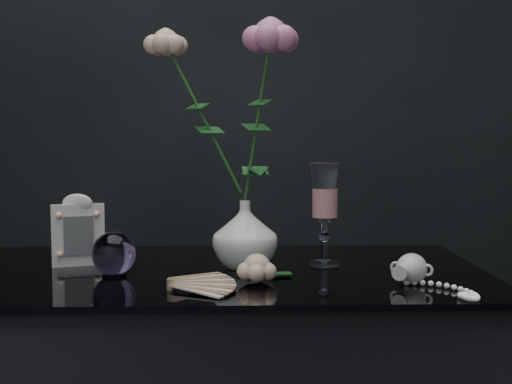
{
  "coord_description": "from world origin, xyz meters",
  "views": [
    {
      "loc": [
        0.03,
        -1.35,
        1.04
      ],
      "look_at": [
        0.07,
        -0.0,
        0.92
      ],
      "focal_mm": 50.0,
      "sensor_mm": 36.0,
      "label": 1
    }
  ],
  "objects_px": {
    "loose_rose": "(257,268)",
    "picture_frame": "(78,230)",
    "wine_glass": "(325,214)",
    "pearl_jar": "(411,267)",
    "vase": "(245,234)",
    "paperweight": "(114,253)"
  },
  "relations": [
    {
      "from": "wine_glass",
      "to": "pearl_jar",
      "type": "bearing_deg",
      "value": -52.08
    },
    {
      "from": "pearl_jar",
      "to": "wine_glass",
      "type": "bearing_deg",
      "value": 155.24
    },
    {
      "from": "loose_rose",
      "to": "pearl_jar",
      "type": "bearing_deg",
      "value": 19.19
    },
    {
      "from": "paperweight",
      "to": "loose_rose",
      "type": "bearing_deg",
      "value": -15.48
    },
    {
      "from": "vase",
      "to": "paperweight",
      "type": "distance_m",
      "value": 0.26
    },
    {
      "from": "loose_rose",
      "to": "picture_frame",
      "type": "bearing_deg",
      "value": 175.75
    },
    {
      "from": "vase",
      "to": "pearl_jar",
      "type": "height_order",
      "value": "vase"
    },
    {
      "from": "wine_glass",
      "to": "paperweight",
      "type": "distance_m",
      "value": 0.43
    },
    {
      "from": "vase",
      "to": "wine_glass",
      "type": "relative_size",
      "value": 0.65
    },
    {
      "from": "vase",
      "to": "paperweight",
      "type": "xyz_separation_m",
      "value": [
        -0.25,
        -0.06,
        -0.03
      ]
    },
    {
      "from": "loose_rose",
      "to": "wine_glass",
      "type": "bearing_deg",
      "value": 70.14
    },
    {
      "from": "pearl_jar",
      "to": "picture_frame",
      "type": "bearing_deg",
      "value": -168.81
    },
    {
      "from": "wine_glass",
      "to": "pearl_jar",
      "type": "height_order",
      "value": "wine_glass"
    },
    {
      "from": "picture_frame",
      "to": "pearl_jar",
      "type": "height_order",
      "value": "picture_frame"
    },
    {
      "from": "picture_frame",
      "to": "paperweight",
      "type": "distance_m",
      "value": 0.14
    },
    {
      "from": "vase",
      "to": "pearl_jar",
      "type": "xyz_separation_m",
      "value": [
        0.3,
        -0.15,
        -0.04
      ]
    },
    {
      "from": "picture_frame",
      "to": "wine_glass",
      "type": "bearing_deg",
      "value": -17.15
    },
    {
      "from": "picture_frame",
      "to": "paperweight",
      "type": "relative_size",
      "value": 1.75
    },
    {
      "from": "picture_frame",
      "to": "loose_rose",
      "type": "xyz_separation_m",
      "value": [
        0.36,
        -0.17,
        -0.05
      ]
    },
    {
      "from": "vase",
      "to": "wine_glass",
      "type": "bearing_deg",
      "value": 8.63
    },
    {
      "from": "loose_rose",
      "to": "pearl_jar",
      "type": "distance_m",
      "value": 0.28
    },
    {
      "from": "picture_frame",
      "to": "vase",
      "type": "bearing_deg",
      "value": -21.86
    }
  ]
}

